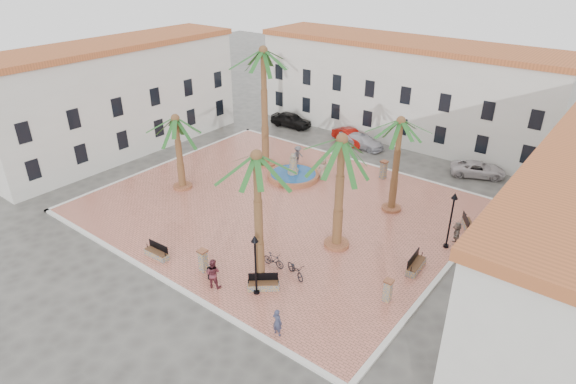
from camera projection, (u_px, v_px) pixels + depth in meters
name	position (u px, v px, depth m)	size (l,w,h in m)	color
ground	(278.00, 207.00, 36.10)	(120.00, 120.00, 0.00)	#56544F
plaza	(278.00, 206.00, 36.06)	(26.00, 22.00, 0.15)	#CC735E
kerb_n	(354.00, 160.00, 43.77)	(26.30, 0.30, 0.16)	silver
kerb_s	(160.00, 277.00, 28.35)	(26.30, 0.30, 0.16)	silver
kerb_e	(445.00, 270.00, 28.94)	(0.30, 22.30, 0.16)	silver
kerb_w	(165.00, 163.00, 43.17)	(0.30, 22.30, 0.16)	silver
building_north	(403.00, 89.00, 47.94)	(30.40, 7.40, 9.50)	silver
building_west	(117.00, 98.00, 44.20)	(6.40, 24.40, 10.00)	silver
fountain	(293.00, 175.00, 40.16)	(4.31, 4.31, 2.23)	#A65D3B
palm_nw	(263.00, 63.00, 38.72)	(5.44, 5.44, 10.31)	#A65D3B
palm_sw	(176.00, 128.00, 36.42)	(4.89, 4.89, 6.14)	#A65D3B
palm_s	(257.00, 171.00, 24.44)	(4.69, 4.69, 8.32)	#A65D3B
palm_e	(341.00, 153.00, 28.29)	(5.30, 5.30, 7.71)	#A65D3B
palm_ne	(400.00, 131.00, 32.73)	(4.61, 4.61, 7.16)	#A65D3B
bench_s	(157.00, 253.00, 29.96)	(1.78, 0.62, 0.93)	gray
bench_se	(263.00, 285.00, 27.17)	(1.71, 1.58, 0.94)	gray
bench_e	(416.00, 266.00, 28.77)	(0.73, 1.97, 1.02)	gray
bench_ne	(468.00, 225.00, 32.99)	(1.41, 1.78, 0.93)	gray
lamppost_s	(255.00, 255.00, 25.79)	(0.41, 0.41, 3.80)	black
lamppost_e	(452.00, 211.00, 29.87)	(0.43, 0.43, 3.92)	black
bollard_se	(203.00, 260.00, 28.47)	(0.52, 0.52, 1.45)	gray
bollard_n	(384.00, 169.00, 39.89)	(0.64, 0.64, 1.56)	gray
bollard_e	(388.00, 290.00, 26.08)	(0.49, 0.49, 1.36)	gray
litter_bin	(211.00, 273.00, 27.99)	(0.37, 0.37, 0.73)	black
cyclist_a	(277.00, 322.00, 23.76)	(0.57, 0.37, 1.56)	#32354F
bicycle_a	(295.00, 270.00, 28.13)	(0.62, 1.78, 0.94)	black
cyclist_b	(213.00, 273.00, 27.08)	(0.89, 0.69, 1.82)	#5C232D
bicycle_b	(274.00, 260.00, 29.01)	(0.42, 1.50, 0.90)	black
pedestrian_fountain_a	(323.00, 168.00, 39.71)	(0.92, 0.60, 1.89)	#856F5A
pedestrian_fountain_b	(324.00, 169.00, 39.93)	(0.92, 0.38, 1.57)	#344963
pedestrian_north	(298.00, 155.00, 42.32)	(1.14, 0.66, 1.76)	#545459
pedestrian_east	(457.00, 233.00, 31.08)	(1.47, 0.47, 1.58)	#736056
car_black	(291.00, 120.00, 51.81)	(1.82, 4.52, 1.54)	black
car_red	(350.00, 136.00, 47.52)	(1.45, 4.15, 1.37)	#9A0E07
car_silver	(362.00, 141.00, 46.51)	(1.80, 4.44, 1.29)	silver
car_white	(478.00, 169.00, 40.73)	(2.07, 4.49, 1.25)	beige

